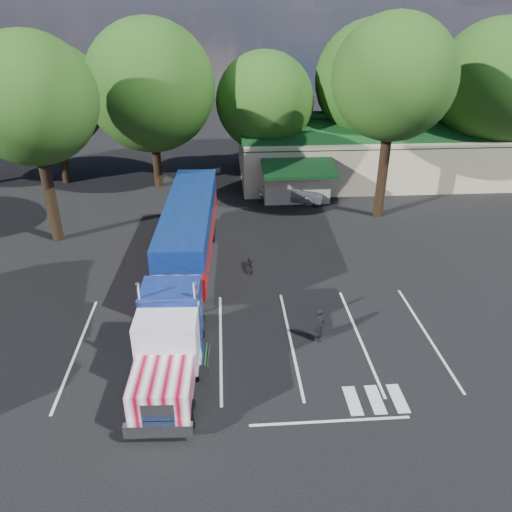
{
  "coord_description": "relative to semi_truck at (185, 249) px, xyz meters",
  "views": [
    {
      "loc": [
        0.3,
        -24.41,
        13.82
      ],
      "look_at": [
        1.94,
        -1.27,
        2.0
      ],
      "focal_mm": 35.0,
      "sensor_mm": 36.0,
      "label": 1
    }
  ],
  "objects": [
    {
      "name": "tree_row_e",
      "position": [
        14.72,
        18.89,
        5.75
      ],
      "size": [
        9.6,
        9.6,
        12.9
      ],
      "color": "black",
      "rests_on": "ground"
    },
    {
      "name": "tree_row_c",
      "position": [
        -3.28,
        17.09,
        5.7
      ],
      "size": [
        10.0,
        10.0,
        13.05
      ],
      "color": "black",
      "rests_on": "ground"
    },
    {
      "name": "bicycle",
      "position": [
        3.52,
        1.89,
        -1.91
      ],
      "size": [
        0.69,
        1.65,
        0.85
      ],
      "primitive_type": "imported",
      "rotation": [
        0.0,
        0.0,
        0.08
      ],
      "color": "black",
      "rests_on": "ground"
    },
    {
      "name": "silver_sedan",
      "position": [
        7.41,
        12.72,
        -1.55
      ],
      "size": [
        5.07,
        3.13,
        1.58
      ],
      "primitive_type": "imported",
      "rotation": [
        0.0,
        0.0,
        1.24
      ],
      "color": "#B7BAC0",
      "rests_on": "ground"
    },
    {
      "name": "tree_near_right",
      "position": [
        13.22,
        9.39,
        7.13
      ],
      "size": [
        8.0,
        8.0,
        13.5
      ],
      "color": "black",
      "rests_on": "ground"
    },
    {
      "name": "woman",
      "position": [
        6.22,
        -5.11,
        -1.5
      ],
      "size": [
        0.43,
        0.62,
        1.66
      ],
      "primitive_type": "imported",
      "rotation": [
        0.0,
        0.0,
        1.62
      ],
      "color": "black",
      "rests_on": "ground"
    },
    {
      "name": "tree_near_left",
      "position": [
        -8.78,
        6.89,
        6.48
      ],
      "size": [
        7.6,
        7.6,
        12.65
      ],
      "color": "black",
      "rests_on": "ground"
    },
    {
      "name": "event_hall",
      "position": [
        15.46,
        18.7,
        -0.12
      ],
      "size": [
        24.2,
        14.12,
        5.55
      ],
      "color": "beige",
      "rests_on": "ground"
    },
    {
      "name": "tree_row_f",
      "position": [
        24.72,
        17.69,
        5.46
      ],
      "size": [
        10.4,
        10.4,
        13.0
      ],
      "color": "black",
      "rests_on": "ground"
    },
    {
      "name": "tree_row_b",
      "position": [
        -11.28,
        18.69,
        4.8
      ],
      "size": [
        8.4,
        8.4,
        11.35
      ],
      "color": "black",
      "rests_on": "ground"
    },
    {
      "name": "tree_row_d",
      "position": [
        5.72,
        18.39,
        4.25
      ],
      "size": [
        8.0,
        8.0,
        10.6
      ],
      "color": "black",
      "rests_on": "ground"
    },
    {
      "name": "ground",
      "position": [
        1.72,
        0.89,
        -2.33
      ],
      "size": [
        120.0,
        120.0,
        0.0
      ],
      "primitive_type": "plane",
      "color": "black",
      "rests_on": "ground"
    },
    {
      "name": "semi_truck",
      "position": [
        0.0,
        0.0,
        0.0
      ],
      "size": [
        3.55,
        19.79,
        4.13
      ],
      "rotation": [
        0.0,
        0.0,
        -0.04
      ],
      "color": "black",
      "rests_on": "ground"
    }
  ]
}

